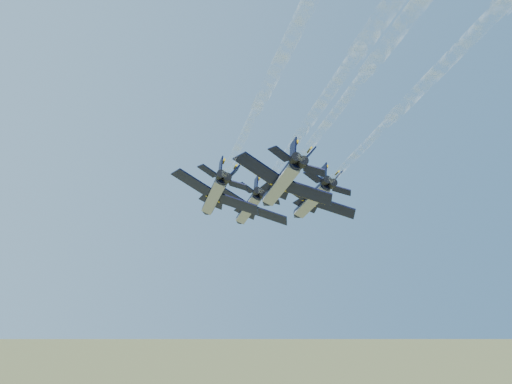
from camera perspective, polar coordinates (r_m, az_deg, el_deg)
jet_lead at (r=103.29m, az=-0.72°, el=-1.57°), size 12.94×19.22×6.76m
jet_left at (r=89.70m, az=-4.18°, el=-0.32°), size 12.94×19.22×6.76m
jet_right at (r=94.32m, az=5.59°, el=-0.76°), size 12.94×19.22×6.76m
jet_slot at (r=79.13m, az=2.53°, el=0.92°), size 12.94×19.22×6.76m
smoke_trail_lead at (r=57.71m, az=7.99°, el=5.01°), size 27.40×59.75×2.51m
smoke_trail_left at (r=43.86m, az=3.67°, el=9.68°), size 27.40×59.75×2.51m
smoke_trail_right at (r=51.44m, az=21.25°, el=7.41°), size 27.40×59.75×2.51m
smoke_trail_slot at (r=36.30m, az=21.34°, el=14.58°), size 27.40×59.75×2.51m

